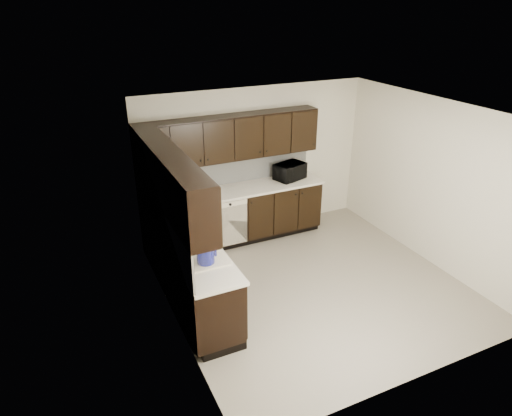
% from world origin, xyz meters
% --- Properties ---
extents(floor, '(4.00, 4.00, 0.00)m').
position_xyz_m(floor, '(0.00, 0.00, 0.00)').
color(floor, gray).
rests_on(floor, ground).
extents(ceiling, '(4.00, 4.00, 0.00)m').
position_xyz_m(ceiling, '(0.00, 0.00, 2.50)').
color(ceiling, white).
rests_on(ceiling, wall_back).
extents(wall_back, '(4.00, 0.02, 2.50)m').
position_xyz_m(wall_back, '(0.00, 2.00, 1.25)').
color(wall_back, beige).
rests_on(wall_back, floor).
extents(wall_left, '(0.02, 4.00, 2.50)m').
position_xyz_m(wall_left, '(-2.00, 0.00, 1.25)').
color(wall_left, beige).
rests_on(wall_left, floor).
extents(wall_right, '(0.02, 4.00, 2.50)m').
position_xyz_m(wall_right, '(2.00, 0.00, 1.25)').
color(wall_right, beige).
rests_on(wall_right, floor).
extents(wall_front, '(4.00, 0.02, 2.50)m').
position_xyz_m(wall_front, '(0.00, -2.00, 1.25)').
color(wall_front, beige).
rests_on(wall_front, floor).
extents(lower_cabinets, '(3.00, 2.80, 0.90)m').
position_xyz_m(lower_cabinets, '(-1.01, 1.11, 0.41)').
color(lower_cabinets, black).
rests_on(lower_cabinets, floor).
extents(countertop, '(3.03, 2.83, 0.04)m').
position_xyz_m(countertop, '(-1.01, 1.11, 0.92)').
color(countertop, silver).
rests_on(countertop, lower_cabinets).
extents(backsplash, '(3.00, 2.80, 0.48)m').
position_xyz_m(backsplash, '(-1.22, 1.32, 1.18)').
color(backsplash, silver).
rests_on(backsplash, countertop).
extents(upper_cabinets, '(3.00, 2.80, 0.70)m').
position_xyz_m(upper_cabinets, '(-1.10, 1.20, 1.77)').
color(upper_cabinets, black).
rests_on(upper_cabinets, wall_back).
extents(dishwasher, '(0.58, 0.04, 0.78)m').
position_xyz_m(dishwasher, '(-0.70, 1.41, 0.55)').
color(dishwasher, beige).
rests_on(dishwasher, lower_cabinets).
extents(sink, '(0.54, 0.82, 0.42)m').
position_xyz_m(sink, '(-1.68, -0.01, 0.88)').
color(sink, beige).
rests_on(sink, countertop).
extents(microwave, '(0.59, 0.48, 0.28)m').
position_xyz_m(microwave, '(0.54, 1.73, 1.08)').
color(microwave, black).
rests_on(microwave, countertop).
extents(soap_bottle_a, '(0.10, 0.10, 0.21)m').
position_xyz_m(soap_bottle_a, '(-1.53, 0.59, 1.04)').
color(soap_bottle_a, gray).
rests_on(soap_bottle_a, countertop).
extents(soap_bottle_b, '(0.10, 0.10, 0.26)m').
position_xyz_m(soap_bottle_b, '(-1.84, 0.67, 1.07)').
color(soap_bottle_b, gray).
rests_on(soap_bottle_b, countertop).
extents(toaster_oven, '(0.44, 0.37, 0.24)m').
position_xyz_m(toaster_oven, '(-1.75, 1.77, 1.06)').
color(toaster_oven, '#B2B3B5').
rests_on(toaster_oven, countertop).
extents(storage_bin, '(0.56, 0.46, 0.19)m').
position_xyz_m(storage_bin, '(-1.65, 1.35, 1.04)').
color(storage_bin, white).
rests_on(storage_bin, countertop).
extents(blue_pitcher, '(0.23, 0.23, 0.31)m').
position_xyz_m(blue_pitcher, '(-1.67, -0.25, 1.09)').
color(blue_pitcher, navy).
rests_on(blue_pitcher, countertop).
extents(teal_tumbler, '(0.13, 0.13, 0.22)m').
position_xyz_m(teal_tumbler, '(-1.52, 0.35, 1.05)').
color(teal_tumbler, '#0D8B90').
rests_on(teal_tumbler, countertop).
extents(paper_towel_roll, '(0.17, 0.17, 0.30)m').
position_xyz_m(paper_towel_roll, '(-1.58, 1.11, 1.09)').
color(paper_towel_roll, white).
rests_on(paper_towel_roll, countertop).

